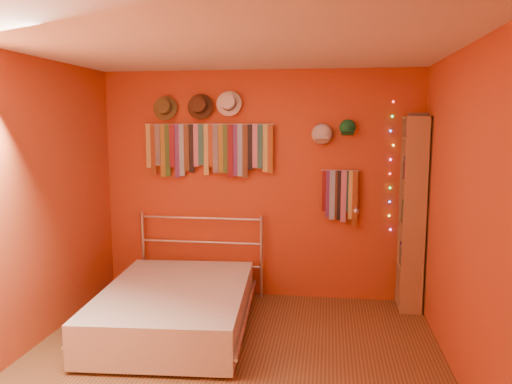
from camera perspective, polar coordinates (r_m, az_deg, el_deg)
The scene contains 16 objects.
ground at distance 4.21m, azimuth -3.17°, elevation -19.42°, with size 3.50×3.50×0.00m, color brown.
back_wall at distance 5.51m, azimuth 0.36°, elevation 0.79°, with size 3.50×0.02×2.50m, color #A52C1A.
right_wall at distance 3.86m, azimuth 23.10°, elevation -2.95°, with size 0.02×3.50×2.50m, color #A52C1A.
left_wall at distance 4.50m, azimuth -25.73°, elevation -1.64°, with size 0.02×3.50×2.50m, color #A52C1A.
ceiling at distance 3.79m, azimuth -3.48°, elevation 16.49°, with size 3.50×3.50×0.02m, color white.
tie_rack at distance 5.52m, azimuth -5.51°, elevation 5.08°, with size 1.45×0.03×0.60m.
small_tie_rack at distance 5.40m, azimuth 9.61°, elevation -0.22°, with size 0.40×0.03×0.60m.
fedora_olive at distance 5.62m, azimuth -10.46°, elevation 9.49°, with size 0.27×0.15×0.27m.
fedora_brown at distance 5.50m, azimuth -6.49°, elevation 9.76°, with size 0.28×0.15×0.28m.
fedora_white at distance 5.43m, azimuth -3.18°, elevation 10.16°, with size 0.28×0.15×0.27m.
cap_white at distance 5.36m, azimuth 7.55°, elevation 6.57°, with size 0.20×0.25×0.20m.
cap_green at distance 5.36m, azimuth 10.41°, elevation 7.25°, with size 0.17×0.22×0.17m.
fairy_lights at distance 5.43m, azimuth 15.16°, elevation 2.80°, with size 0.06×0.02×1.37m.
reading_lamp at distance 5.29m, azimuth 11.35°, elevation -2.10°, with size 0.06×0.27×0.08m.
bookshelf at distance 5.35m, azimuth 17.89°, elevation -2.33°, with size 0.25×0.34×2.00m.
bed at distance 4.88m, azimuth -9.19°, elevation -12.81°, with size 1.54×1.97×0.93m.
Camera 1 is at (0.76, -3.66, 1.94)m, focal length 35.00 mm.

